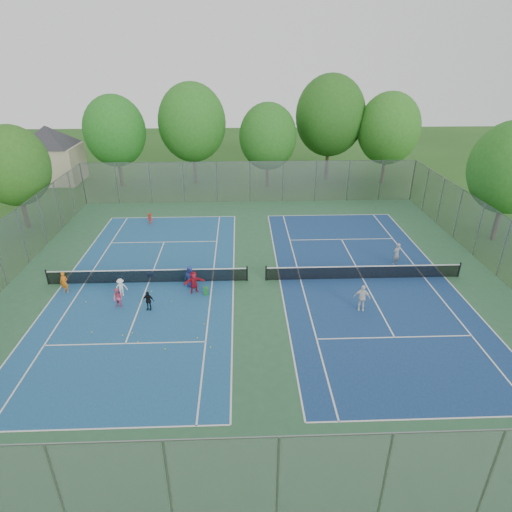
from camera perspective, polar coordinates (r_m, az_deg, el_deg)
The scene contains 40 objects.
ground at distance 27.97m, azimuth 0.08°, elevation -3.29°, with size 120.00×120.00×0.00m, color #245119.
court_pad at distance 27.97m, azimuth 0.08°, elevation -3.28°, with size 32.00×32.00×0.01m, color #2B5B38.
court_left at distance 28.59m, azimuth -14.11°, elevation -3.42°, with size 10.97×23.77×0.01m, color #1B4F80.
court_right at distance 29.06m, azimuth 14.02°, elevation -2.91°, with size 10.97×23.77×0.01m, color navy.
net_left at distance 28.39m, azimuth -14.20°, elevation -2.65°, with size 12.87×0.10×0.91m, color black.
net_right at distance 28.86m, azimuth 14.12°, elevation -2.15°, with size 12.87×0.10×0.91m, color black.
fence_north at distance 42.05m, azimuth -0.78°, elevation 9.83°, with size 32.00×0.10×4.00m, color gray.
fence_south at distance 14.40m, azimuth 2.90°, elevation -28.18°, with size 32.00×0.10×4.00m, color gray.
fence_east at distance 31.92m, azimuth 30.15°, elevation 0.82°, with size 32.00×0.10×4.00m, color gray.
house at distance 53.61m, azimuth -25.98°, elevation 13.27°, with size 11.03×11.03×7.30m.
tree_nw at distance 48.81m, azimuth -18.32°, elevation 15.54°, with size 6.40×6.40×9.58m.
tree_nl at distance 48.19m, azimuth -8.53°, elevation 17.17°, with size 7.20×7.20×10.69m.
tree_nc at distance 46.24m, azimuth 1.60°, elevation 15.62°, with size 6.00×6.00×8.85m.
tree_nr at distance 49.85m, azimuth 9.87°, elevation 17.95°, with size 7.60×7.60×11.42m.
tree_ne at distance 49.66m, azimuth 17.29°, elevation 15.92°, with size 6.60×6.60×9.77m.
tree_side_w at distance 39.74m, azimuth -29.63°, elevation 10.39°, with size 5.60×5.60×8.47m.
tree_side_e at distance 37.21m, azimuth 30.86°, elevation 10.05°, with size 6.00×6.00×9.20m.
ball_crate at distance 29.25m, azimuth -13.92°, elevation -2.45°, with size 0.30×0.30×0.26m, color blue.
ball_hopper at distance 26.48m, azimuth -6.69°, elevation -4.66°, with size 0.26×0.26×0.52m, color #227E30.
student_a at distance 28.89m, azimuth -24.20°, elevation -3.22°, with size 0.50×0.33×1.38m, color orange.
student_b at distance 26.11m, azimuth -17.93°, elevation -5.39°, with size 0.62×0.48×1.27m, color #DC557B.
student_c at distance 27.29m, azimuth -17.57°, elevation -4.02°, with size 0.76×0.44×1.18m, color white.
student_d at distance 25.48m, azimuth -14.19°, elevation -5.80°, with size 0.70×0.29×1.19m, color black.
student_e at distance 27.29m, azimuth -8.78°, elevation -2.74°, with size 0.69×0.45×1.41m, color navy.
student_f at distance 26.57m, azimuth -8.28°, elevation -3.48°, with size 1.35×0.43×1.46m, color #B2192A.
child_far_baseline at distance 37.92m, azimuth -13.94°, elevation 4.86°, with size 0.66×0.38×1.02m, color #AD2218.
instructor at distance 31.28m, azimuth 18.22°, elevation 0.28°, with size 0.58×0.38×1.60m, color #959598.
teen_court_b at distance 25.33m, azimuth 13.93°, elevation -5.41°, with size 0.94×0.39×1.61m, color white.
tennis_ball_0 at distance 24.00m, azimuth -16.16°, elevation -9.85°, with size 0.07×0.07×0.07m, color #C3D030.
tennis_ball_1 at distance 27.45m, azimuth -13.76°, elevation -4.65°, with size 0.07×0.07×0.07m, color #C4D030.
tennis_ball_2 at distance 22.47m, azimuth -12.01°, elevation -12.07°, with size 0.07×0.07×0.07m, color #D5E134.
tennis_ball_3 at distance 23.97m, azimuth -17.38°, elevation -10.08°, with size 0.07×0.07×0.07m, color #D8EB36.
tennis_ball_4 at distance 26.17m, azimuth -11.19°, elevation -5.99°, with size 0.07×0.07×0.07m, color #C9F338.
tennis_ball_5 at distance 24.73m, azimuth -21.05°, elevation -9.50°, with size 0.07×0.07×0.07m, color #D8F438.
tennis_ball_6 at distance 22.23m, azimuth -6.08°, elevation -12.04°, with size 0.07×0.07×0.07m, color #DFF338.
tennis_ball_7 at distance 23.27m, azimuth -15.48°, elevation -11.01°, with size 0.07×0.07×0.07m, color #BFCE30.
tennis_ball_8 at distance 22.92m, azimuth -7.83°, elevation -10.82°, with size 0.07×0.07×0.07m, color #D4EC37.
tennis_ball_9 at distance 23.92m, azimuth -6.95°, elevation -9.00°, with size 0.07×0.07×0.07m, color #ABC32D.
tennis_ball_10 at distance 22.72m, azimuth -10.05°, elevation -11.38°, with size 0.07×0.07×0.07m, color #C0D932.
tennis_ball_11 at distance 27.56m, azimuth -21.73°, elevation -5.74°, with size 0.07×0.07×0.07m, color #C2E635.
Camera 1 is at (-0.96, -24.40, 13.65)m, focal length 30.00 mm.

